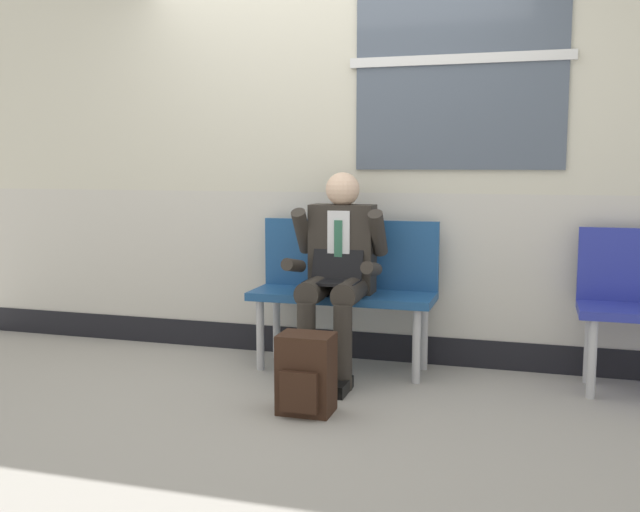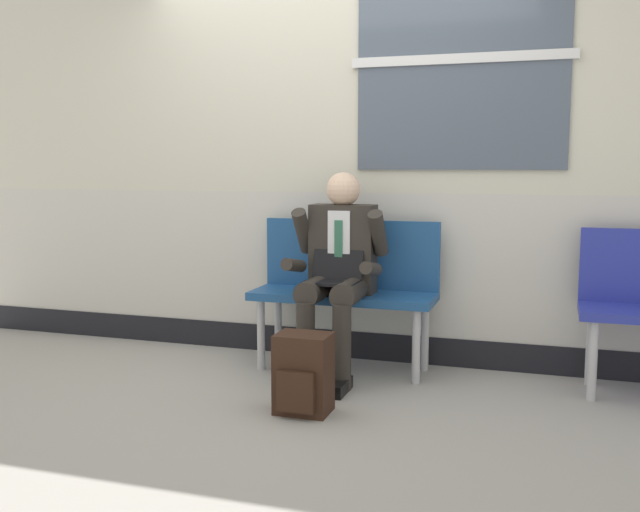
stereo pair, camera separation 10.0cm
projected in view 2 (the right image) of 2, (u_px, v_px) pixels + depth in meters
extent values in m
plane|color=#9E9991|center=(300.00, 382.00, 4.34)|extent=(18.00, 18.00, 0.00)
cube|color=beige|center=(333.00, 34.00, 4.71)|extent=(5.56, 0.12, 2.06)
cube|color=beige|center=(333.00, 261.00, 4.90)|extent=(5.56, 0.12, 0.93)
cube|color=black|center=(333.00, 341.00, 4.97)|extent=(5.56, 0.14, 0.18)
cube|color=#4C5666|center=(461.00, 59.00, 4.41)|extent=(1.29, 0.02, 1.35)
cube|color=silver|center=(461.00, 59.00, 4.40)|extent=(1.37, 0.03, 0.06)
cube|color=navy|center=(343.00, 296.00, 4.54)|extent=(1.15, 0.42, 0.05)
cube|color=navy|center=(351.00, 254.00, 4.68)|extent=(1.15, 0.04, 0.44)
cylinder|color=#B7B7BC|center=(261.00, 335.00, 4.58)|extent=(0.05, 0.05, 0.45)
cylinder|color=#B7B7BC|center=(278.00, 325.00, 4.86)|extent=(0.05, 0.05, 0.45)
cylinder|color=#B7B7BC|center=(416.00, 347.00, 4.27)|extent=(0.05, 0.05, 0.45)
cylinder|color=#B7B7BC|center=(425.00, 335.00, 4.56)|extent=(0.05, 0.05, 0.45)
cylinder|color=#B7B7BC|center=(593.00, 360.00, 3.97)|extent=(0.05, 0.05, 0.45)
cylinder|color=#B7B7BC|center=(590.00, 347.00, 4.26)|extent=(0.05, 0.05, 0.45)
cylinder|color=#2D2823|center=(316.00, 290.00, 4.36)|extent=(0.15, 0.40, 0.15)
cylinder|color=#2D2823|center=(306.00, 345.00, 4.22)|extent=(0.11, 0.11, 0.50)
cube|color=black|center=(302.00, 383.00, 4.19)|extent=(0.10, 0.26, 0.07)
cylinder|color=#2D2823|center=(351.00, 292.00, 4.30)|extent=(0.15, 0.40, 0.15)
cylinder|color=#2D2823|center=(342.00, 348.00, 4.15)|extent=(0.11, 0.11, 0.50)
cube|color=black|center=(339.00, 387.00, 4.12)|extent=(0.10, 0.26, 0.07)
cube|color=#2D2823|center=(343.00, 249.00, 4.50)|extent=(0.40, 0.18, 0.55)
cube|color=silver|center=(339.00, 242.00, 4.40)|extent=(0.14, 0.01, 0.39)
cube|color=#2D664C|center=(338.00, 247.00, 4.40)|extent=(0.05, 0.01, 0.33)
sphere|color=beige|center=(343.00, 189.00, 4.45)|extent=(0.21, 0.21, 0.21)
cylinder|color=#2D2823|center=(303.00, 231.00, 4.49)|extent=(0.09, 0.25, 0.30)
cylinder|color=#2D2823|center=(294.00, 265.00, 4.36)|extent=(0.08, 0.27, 0.12)
cylinder|color=#2D2823|center=(378.00, 233.00, 4.34)|extent=(0.09, 0.25, 0.30)
cylinder|color=#2D2823|center=(371.00, 269.00, 4.21)|extent=(0.08, 0.27, 0.12)
cube|color=black|center=(332.00, 282.00, 4.29)|extent=(0.31, 0.22, 0.02)
cube|color=black|center=(338.00, 261.00, 4.40)|extent=(0.31, 0.08, 0.21)
cube|color=#331E14|center=(304.00, 373.00, 3.78)|extent=(0.28, 0.21, 0.42)
cube|color=#331E14|center=(295.00, 392.00, 3.67)|extent=(0.20, 0.04, 0.21)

